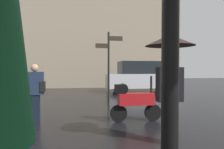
{
  "coord_description": "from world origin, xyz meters",
  "views": [
    {
      "loc": [
        -0.28,
        -2.02,
        1.42
      ],
      "look_at": [
        0.78,
        4.61,
        1.26
      ],
      "focal_mm": 34.33,
      "sensor_mm": 36.0,
      "label": 1
    }
  ],
  "objects_px": {
    "pedestrian_with_umbrella": "(170,61)",
    "parked_car_left": "(141,77)",
    "pedestrian_with_bag": "(35,90)",
    "street_signpost": "(109,61)",
    "parked_scooter": "(134,101)"
  },
  "relations": [
    {
      "from": "parked_scooter",
      "to": "pedestrian_with_bag",
      "type": "bearing_deg",
      "value": 169.63
    },
    {
      "from": "parked_car_left",
      "to": "street_signpost",
      "type": "distance_m",
      "value": 5.12
    },
    {
      "from": "pedestrian_with_umbrella",
      "to": "parked_scooter",
      "type": "bearing_deg",
      "value": 168.17
    },
    {
      "from": "pedestrian_with_umbrella",
      "to": "parked_car_left",
      "type": "height_order",
      "value": "pedestrian_with_umbrella"
    },
    {
      "from": "pedestrian_with_bag",
      "to": "pedestrian_with_umbrella",
      "type": "bearing_deg",
      "value": 177.49
    },
    {
      "from": "parked_scooter",
      "to": "parked_car_left",
      "type": "height_order",
      "value": "parked_car_left"
    },
    {
      "from": "pedestrian_with_umbrella",
      "to": "parked_scooter",
      "type": "height_order",
      "value": "pedestrian_with_umbrella"
    },
    {
      "from": "pedestrian_with_umbrella",
      "to": "street_signpost",
      "type": "xyz_separation_m",
      "value": [
        -0.51,
        4.58,
        0.19
      ]
    },
    {
      "from": "street_signpost",
      "to": "parked_scooter",
      "type": "bearing_deg",
      "value": -83.83
    },
    {
      "from": "pedestrian_with_umbrella",
      "to": "parked_car_left",
      "type": "relative_size",
      "value": 0.47
    },
    {
      "from": "pedestrian_with_umbrella",
      "to": "parked_scooter",
      "type": "xyz_separation_m",
      "value": [
        -0.21,
        1.8,
        -1.02
      ]
    },
    {
      "from": "pedestrian_with_bag",
      "to": "parked_car_left",
      "type": "distance_m",
      "value": 8.46
    },
    {
      "from": "pedestrian_with_umbrella",
      "to": "parked_car_left",
      "type": "xyz_separation_m",
      "value": [
        2.13,
        8.89,
        -0.61
      ]
    },
    {
      "from": "pedestrian_with_umbrella",
      "to": "parked_car_left",
      "type": "bearing_deg",
      "value": 148.16
    },
    {
      "from": "pedestrian_with_umbrella",
      "to": "pedestrian_with_bag",
      "type": "bearing_deg",
      "value": -144.13
    }
  ]
}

